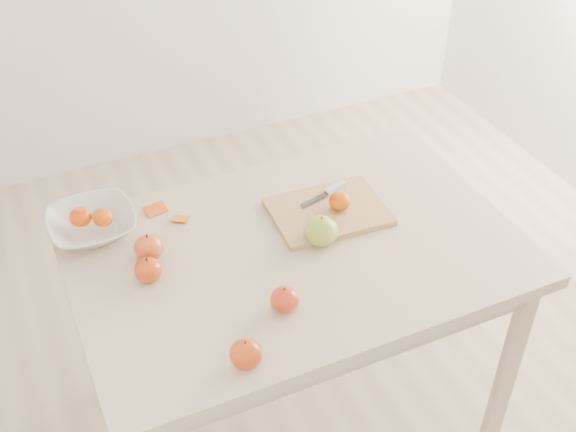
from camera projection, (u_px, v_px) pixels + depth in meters
name	position (u px, v px, depth m)	size (l,w,h in m)	color
ground	(294.00, 415.00, 2.42)	(3.50, 3.50, 0.00)	#C6B293
table	(295.00, 273.00, 2.01)	(1.20, 0.80, 0.75)	beige
cutting_board	(328.00, 212.00, 2.06)	(0.32, 0.24, 0.02)	tan
board_tangerine	(340.00, 201.00, 2.04)	(0.06, 0.06, 0.05)	#CA4B07
fruit_bowl	(92.00, 225.00, 1.98)	(0.24, 0.24, 0.06)	silver
bowl_tangerine_near	(80.00, 217.00, 1.96)	(0.06, 0.06, 0.05)	#E34F08
bowl_tangerine_far	(103.00, 217.00, 1.96)	(0.06, 0.06, 0.05)	#E03E07
orange_peel_a	(156.00, 211.00, 2.07)	(0.06, 0.04, 0.00)	#DC4B0F
orange_peel_b	(180.00, 220.00, 2.04)	(0.04, 0.04, 0.00)	#C66D0E
paring_knife	(332.00, 190.00, 2.11)	(0.17, 0.07, 0.01)	silver
apple_green	(321.00, 231.00, 1.94)	(0.09, 0.09, 0.08)	olive
apple_red_e	(285.00, 299.00, 1.75)	(0.07, 0.07, 0.06)	#990407
apple_red_b	(148.00, 270.00, 1.83)	(0.07, 0.07, 0.06)	#910207
apple_red_c	(246.00, 354.00, 1.62)	(0.08, 0.08, 0.07)	maroon
apple_red_a	(149.00, 247.00, 1.90)	(0.08, 0.08, 0.07)	#A52612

